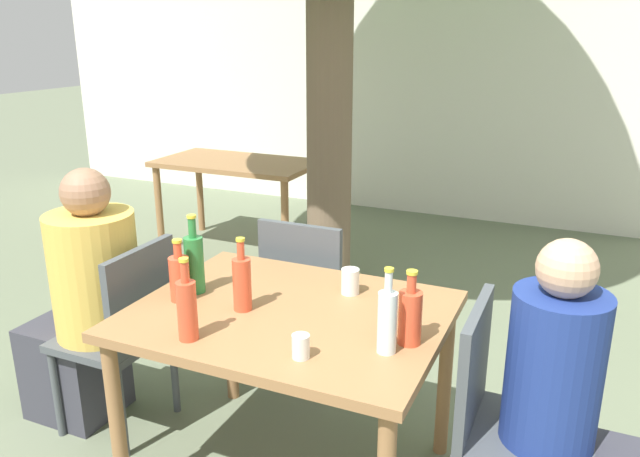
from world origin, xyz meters
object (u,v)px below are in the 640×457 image
at_px(patio_chair_0, 126,327).
at_px(soda_bottle_0, 242,282).
at_px(soda_bottle_4, 410,316).
at_px(patio_chair_1, 503,415).
at_px(person_seated_0, 86,310).
at_px(drinking_glass_1, 350,281).
at_px(dining_table_front, 289,332).
at_px(dining_table_back, 237,173).
at_px(soda_bottle_3, 180,277).
at_px(water_bottle_1, 387,320).
at_px(drinking_glass_0, 301,346).
at_px(patio_chair_2, 309,291).
at_px(green_bottle_5, 194,262).
at_px(person_seated_1, 576,432).
at_px(soda_bottle_2, 187,308).

bearing_deg(patio_chair_0, soda_bottle_0, 84.58).
bearing_deg(soda_bottle_0, soda_bottle_4, -0.08).
xyz_separation_m(patio_chair_1, person_seated_0, (-1.90, -0.00, 0.04)).
relative_size(soda_bottle_4, drinking_glass_1, 2.53).
distance_m(dining_table_front, dining_table_back, 2.96).
height_order(patio_chair_0, soda_bottle_0, soda_bottle_0).
relative_size(dining_table_front, person_seated_0, 0.96).
bearing_deg(soda_bottle_4, soda_bottle_3, -178.58).
height_order(water_bottle_1, drinking_glass_0, water_bottle_1).
height_order(water_bottle_1, soda_bottle_4, water_bottle_1).
xyz_separation_m(dining_table_back, soda_bottle_4, (2.21, -2.48, 0.21)).
distance_m(drinking_glass_0, drinking_glass_1, 0.57).
xyz_separation_m(patio_chair_2, green_bottle_5, (-0.20, -0.70, 0.37)).
distance_m(dining_table_front, patio_chair_0, 0.85).
distance_m(person_seated_1, drinking_glass_0, 0.97).
distance_m(patio_chair_2, soda_bottle_0, 0.85).
relative_size(patio_chair_0, water_bottle_1, 3.02).
distance_m(green_bottle_5, drinking_glass_0, 0.72).
height_order(person_seated_0, green_bottle_5, person_seated_0).
bearing_deg(soda_bottle_2, patio_chair_2, 91.13).
xyz_separation_m(dining_table_front, person_seated_1, (1.08, -0.00, -0.15)).
distance_m(person_seated_0, green_bottle_5, 0.71).
xyz_separation_m(soda_bottle_3, drinking_glass_0, (0.65, -0.22, -0.06)).
bearing_deg(soda_bottle_2, person_seated_1, 15.20).
height_order(person_seated_1, green_bottle_5, person_seated_1).
xyz_separation_m(dining_table_back, drinking_glass_0, (1.91, -2.73, 0.15)).
bearing_deg(person_seated_0, soda_bottle_4, 87.65).
xyz_separation_m(person_seated_0, drinking_glass_1, (1.22, 0.25, 0.25)).
distance_m(soda_bottle_0, drinking_glass_0, 0.45).
distance_m(patio_chair_0, soda_bottle_2, 0.80).
bearing_deg(person_seated_0, dining_table_back, -165.22).
distance_m(soda_bottle_4, drinking_glass_0, 0.40).
distance_m(water_bottle_1, soda_bottle_2, 0.70).
bearing_deg(soda_bottle_2, patio_chair_1, 18.44).
bearing_deg(green_bottle_5, patio_chair_2, 74.22).
height_order(patio_chair_0, patio_chair_1, same).
distance_m(water_bottle_1, drinking_glass_1, 0.51).
relative_size(dining_table_front, patio_chair_2, 1.31).
bearing_deg(patio_chair_0, person_seated_1, 90.00).
bearing_deg(patio_chair_2, person_seated_1, 151.78).
height_order(patio_chair_0, person_seated_1, person_seated_1).
relative_size(soda_bottle_4, green_bottle_5, 0.81).
xyz_separation_m(dining_table_front, drinking_glass_1, (0.16, 0.25, 0.15)).
relative_size(person_seated_0, water_bottle_1, 4.09).
bearing_deg(water_bottle_1, soda_bottle_4, 60.03).
relative_size(soda_bottle_3, soda_bottle_4, 0.95).
xyz_separation_m(drinking_glass_0, drinking_glass_1, (-0.04, 0.56, 0.01)).
bearing_deg(person_seated_1, soda_bottle_4, 96.38).
bearing_deg(water_bottle_1, drinking_glass_1, 125.52).
relative_size(dining_table_front, dining_table_back, 0.91).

